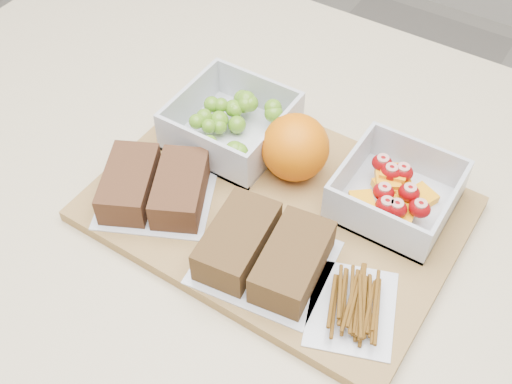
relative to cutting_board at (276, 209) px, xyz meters
The scene contains 8 objects.
counter 0.46m from the cutting_board, 130.94° to the right, with size 1.20×0.90×0.90m, color beige.
cutting_board is the anchor object (origin of this frame).
grape_container 0.13m from the cutting_board, 146.79° to the left, with size 0.14×0.14×0.06m.
fruit_container 0.14m from the cutting_board, 32.08° to the left, with size 0.13×0.13×0.05m.
orange 0.08m from the cutting_board, 99.44° to the left, with size 0.08×0.08×0.08m, color orange.
sandwich_bag_left 0.15m from the cutting_board, 152.27° to the right, with size 0.17×0.16×0.04m.
sandwich_bag_center 0.09m from the cutting_board, 67.55° to the right, with size 0.16×0.14×0.04m.
pretzel_bag 0.16m from the cutting_board, 29.70° to the right, with size 0.12×0.13×0.02m.
Camera 1 is at (0.26, -0.41, 1.50)m, focal length 45.00 mm.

